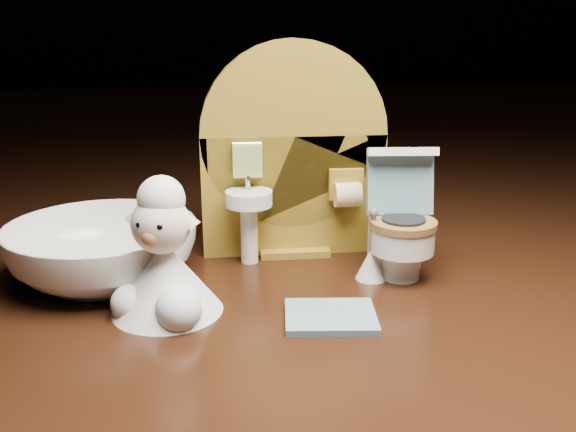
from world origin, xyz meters
The scene contains 6 objects.
backdrop_panel centered at (0.00, 0.06, 0.07)m, with size 0.13×0.05×0.15m.
toy_toilet centered at (0.06, 0.02, 0.03)m, with size 0.05×0.06×0.09m.
bath_mat centered at (0.01, -0.05, 0.00)m, with size 0.05×0.04×0.00m, color slate.
toilet_brush centered at (0.04, 0.01, 0.01)m, with size 0.02×0.02×0.05m.
plush_lamb centered at (-0.09, -0.03, 0.03)m, with size 0.06×0.07×0.08m.
ceramic_bowl centered at (-0.13, 0.02, 0.02)m, with size 0.12×0.12×0.04m, color white.
Camera 1 is at (-0.05, -0.37, 0.16)m, focal length 40.00 mm.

